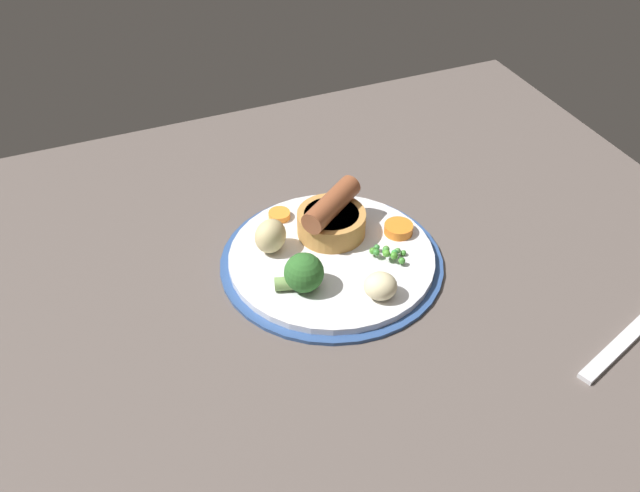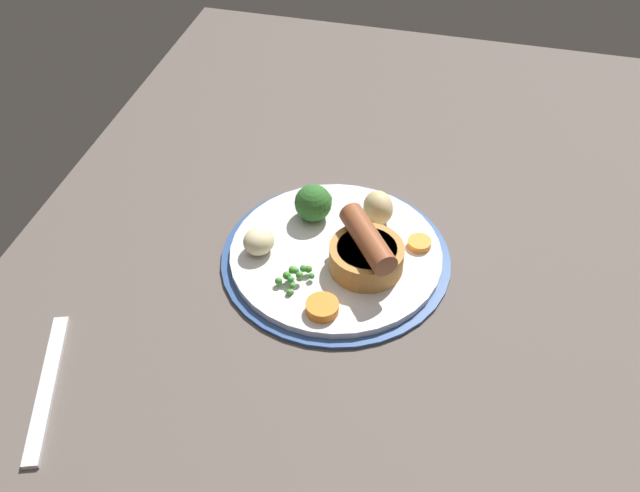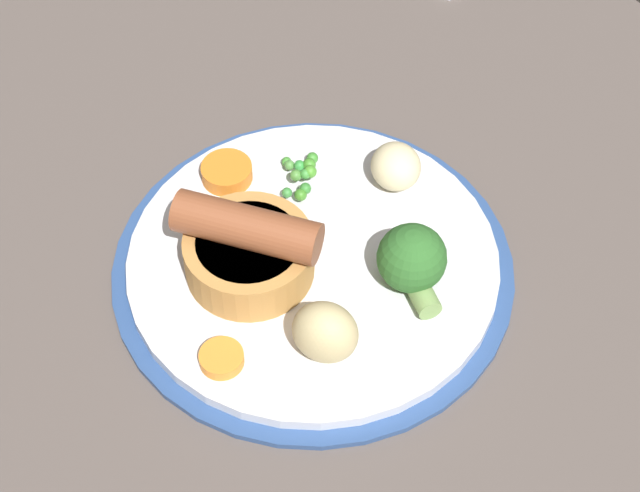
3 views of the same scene
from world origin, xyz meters
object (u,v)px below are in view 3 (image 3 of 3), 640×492
broccoli_floret_near (412,260)px  potato_chunk_0 (325,332)px  carrot_slice_1 (224,174)px  carrot_slice_6 (222,358)px  dinner_plate (313,265)px  potato_chunk_1 (396,166)px  pea_pile (302,174)px  sausage_pudding (249,248)px

broccoli_floret_near → potato_chunk_0: (-1.13, 7.86, -0.09)cm
carrot_slice_1 → carrot_slice_6: size_ratio=1.29×
dinner_plate → potato_chunk_0: bearing=149.9°
broccoli_floret_near → carrot_slice_1: size_ratio=1.59×
broccoli_floret_near → carrot_slice_6: 13.83cm
potato_chunk_1 → carrot_slice_6: (-5.51, 18.26, -1.16)cm
pea_pile → potato_chunk_1: potato_chunk_1 is taller
broccoli_floret_near → sausage_pudding: bearing=65.4°
pea_pile → potato_chunk_0: bearing=150.3°
dinner_plate → sausage_pudding: (1.66, 3.97, 3.15)cm
potato_chunk_0 → potato_chunk_1: 15.28cm
pea_pile → carrot_slice_6: 15.84cm
pea_pile → potato_chunk_1: 6.66cm
dinner_plate → pea_pile: size_ratio=6.33×
sausage_pudding → potato_chunk_0: 8.16cm
pea_pile → carrot_slice_1: size_ratio=1.19×
dinner_plate → broccoli_floret_near: bearing=-142.6°
broccoli_floret_near → potato_chunk_1: broccoli_floret_near is taller
potato_chunk_1 → carrot_slice_1: bearing=53.0°
potato_chunk_1 → potato_chunk_0: bearing=124.6°
broccoli_floret_near → carrot_slice_6: broccoli_floret_near is taller
potato_chunk_1 → carrot_slice_6: 19.11cm
broccoli_floret_near → potato_chunk_1: 8.92cm
sausage_pudding → potato_chunk_1: bearing=56.4°
carrot_slice_1 → broccoli_floret_near: bearing=-161.3°
potato_chunk_1 → carrot_slice_1: 12.23cm
potato_chunk_0 → carrot_slice_6: (3.17, 5.70, -1.73)cm
carrot_slice_6 → broccoli_floret_near: bearing=-98.6°
sausage_pudding → carrot_slice_1: sausage_pudding is taller
dinner_plate → carrot_slice_1: 9.67cm
potato_chunk_0 → carrot_slice_1: bearing=-10.0°
dinner_plate → carrot_slice_1: carrot_slice_1 is taller
dinner_plate → pea_pile: bearing=-29.4°
potato_chunk_1 → carrot_slice_1: size_ratio=1.05×
dinner_plate → potato_chunk_1: (2.18, -8.80, 2.41)cm
potato_chunk_0 → carrot_slice_6: potato_chunk_0 is taller
potato_chunk_0 → sausage_pudding: bearing=1.5°
carrot_slice_1 → pea_pile: bearing=-129.5°
pea_pile → broccoli_floret_near: broccoli_floret_near is taller
broccoli_floret_near → potato_chunk_0: size_ratio=1.35×
potato_chunk_0 → potato_chunk_1: potato_chunk_0 is taller
sausage_pudding → pea_pile: sausage_pudding is taller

